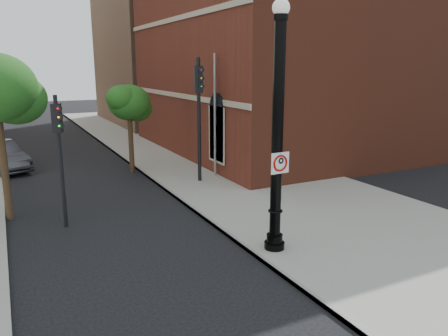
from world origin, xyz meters
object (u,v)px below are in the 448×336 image
no_parking_sign (280,163)px  parked_car (0,156)px  traffic_signal_left (59,140)px  traffic_signal_right (199,100)px  lamppost (277,143)px

no_parking_sign → parked_car: 16.10m
no_parking_sign → traffic_signal_left: bearing=132.3°
no_parking_sign → traffic_signal_right: traffic_signal_right is taller
no_parking_sign → parked_car: (-6.68, 14.53, -1.88)m
lamppost → no_parking_sign: (-0.01, -0.17, -0.50)m
lamppost → traffic_signal_left: size_ratio=1.59×
parked_car → traffic_signal_left: traffic_signal_left is taller
parked_car → lamppost: bearing=-83.1°
no_parking_sign → traffic_signal_left: (-4.90, 4.90, 0.25)m
traffic_signal_left → traffic_signal_right: bearing=50.4°
traffic_signal_left → lamppost: bearing=-19.7°
parked_car → traffic_signal_right: size_ratio=0.80×
lamppost → traffic_signal_right: 7.80m
lamppost → no_parking_sign: size_ratio=11.78×
lamppost → traffic_signal_left: bearing=136.1°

